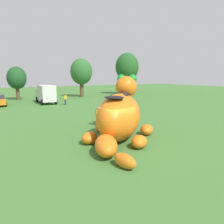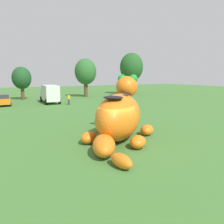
{
  "view_description": "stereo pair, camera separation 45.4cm",
  "coord_description": "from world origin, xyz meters",
  "views": [
    {
      "loc": [
        -7.39,
        -11.55,
        4.48
      ],
      "look_at": [
        0.7,
        2.01,
        1.81
      ],
      "focal_mm": 34.41,
      "sensor_mm": 36.0,
      "label": 1
    },
    {
      "loc": [
        -7.0,
        -11.77,
        4.48
      ],
      "look_at": [
        0.7,
        2.01,
        1.81
      ],
      "focal_mm": 34.41,
      "sensor_mm": 36.0,
      "label": 2
    }
  ],
  "objects": [
    {
      "name": "giant_inflatable_creature",
      "position": [
        0.7,
        0.99,
        1.68
      ],
      "size": [
        6.77,
        8.31,
        4.59
      ],
      "color": "orange",
      "rests_on": "ground"
    },
    {
      "name": "car_orange",
      "position": [
        -5.6,
        24.52,
        0.86
      ],
      "size": [
        2.01,
        4.13,
        1.72
      ],
      "color": "orange",
      "rests_on": "ground"
    },
    {
      "name": "spectator_near_inflatable",
      "position": [
        3.35,
        20.59,
        0.85
      ],
      "size": [
        0.38,
        0.26,
        1.71
      ],
      "color": "#2D334C",
      "rests_on": "ground"
    },
    {
      "name": "tree_centre",
      "position": [
        22.92,
        32.13,
        6.49
      ],
      "size": [
        5.59,
        5.59,
        9.92
      ],
      "color": "brown",
      "rests_on": "ground"
    },
    {
      "name": "tree_mid_left",
      "position": [
        -1.98,
        31.91,
        4.03
      ],
      "size": [
        3.47,
        3.47,
        6.16
      ],
      "color": "brown",
      "rests_on": "ground"
    },
    {
      "name": "ground_plane",
      "position": [
        0.0,
        0.0,
        0.0
      ],
      "size": [
        160.0,
        160.0,
        0.0
      ],
      "primitive_type": "plane",
      "color": "#427533"
    },
    {
      "name": "box_truck",
      "position": [
        1.3,
        24.37,
        1.6
      ],
      "size": [
        2.55,
        6.47,
        2.95
      ],
      "color": "silver",
      "rests_on": "ground"
    },
    {
      "name": "tree_centre_left",
      "position": [
        10.56,
        31.12,
        5.27
      ],
      "size": [
        4.54,
        4.54,
        8.07
      ],
      "color": "brown",
      "rests_on": "ground"
    },
    {
      "name": "spectator_mid_field",
      "position": [
        1.24,
        5.45,
        0.85
      ],
      "size": [
        0.38,
        0.26,
        1.71
      ],
      "color": "black",
      "rests_on": "ground"
    }
  ]
}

